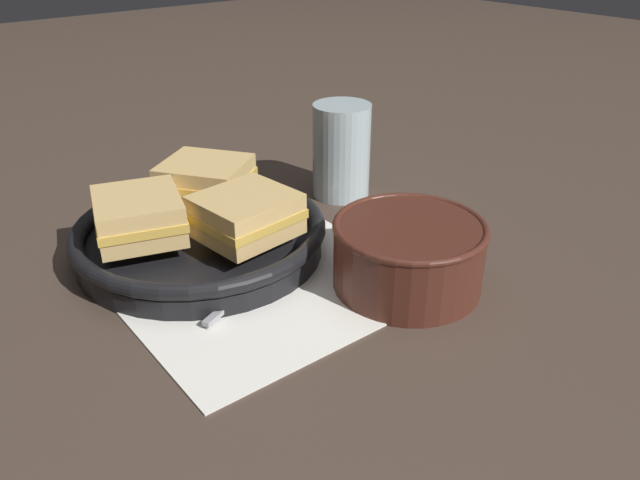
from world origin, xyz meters
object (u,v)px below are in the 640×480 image
(sandwich_near_right, at_px, (246,215))
(sandwich_far_left, at_px, (206,180))
(sandwich_near_left, at_px, (139,216))
(skillet, at_px, (201,237))
(drinking_glass, at_px, (341,151))
(spoon, at_px, (268,270))
(soup_bowl, at_px, (408,251))

(sandwich_near_right, relative_size, sandwich_far_left, 0.81)
(sandwich_near_left, bearing_deg, sandwich_near_right, -38.27)
(sandwich_near_right, bearing_deg, skillet, 111.73)
(sandwich_near_left, relative_size, drinking_glass, 0.96)
(spoon, bearing_deg, soup_bowl, -70.13)
(soup_bowl, relative_size, skillet, 0.55)
(sandwich_near_right, distance_m, sandwich_far_left, 0.11)
(soup_bowl, xyz_separation_m, skillet, (-0.13, 0.20, -0.02))
(soup_bowl, bearing_deg, skillet, 123.57)
(sandwich_near_left, relative_size, sandwich_far_left, 0.92)
(soup_bowl, xyz_separation_m, drinking_glass, (0.10, 0.23, 0.02))
(soup_bowl, bearing_deg, sandwich_near_left, 133.41)
(sandwich_far_left, bearing_deg, soup_bowl, -69.98)
(sandwich_near_left, relative_size, sandwich_near_right, 1.13)
(soup_bowl, height_order, sandwich_far_left, sandwich_far_left)
(sandwich_near_left, bearing_deg, soup_bowl, -46.59)
(drinking_glass, bearing_deg, spoon, -150.55)
(sandwich_near_left, distance_m, drinking_glass, 0.30)
(soup_bowl, distance_m, sandwich_near_right, 0.18)
(spoon, xyz_separation_m, skillet, (-0.03, 0.09, 0.01))
(spoon, relative_size, skillet, 0.54)
(skillet, height_order, sandwich_far_left, sandwich_far_left)
(spoon, bearing_deg, drinking_glass, 6.01)
(sandwich_near_left, bearing_deg, sandwich_far_left, 21.73)
(soup_bowl, height_order, sandwich_near_left, sandwich_near_left)
(soup_bowl, xyz_separation_m, spoon, (-0.10, 0.11, -0.03))
(drinking_glass, bearing_deg, skillet, -173.94)
(sandwich_near_right, bearing_deg, sandwich_far_left, 81.73)
(soup_bowl, distance_m, sandwich_near_left, 0.29)
(spoon, xyz_separation_m, drinking_glass, (0.21, 0.12, 0.06))
(sandwich_near_left, height_order, sandwich_near_right, same)
(soup_bowl, relative_size, sandwich_near_right, 1.46)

